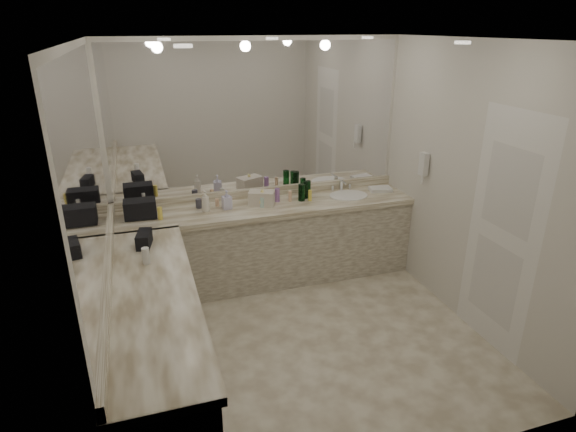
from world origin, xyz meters
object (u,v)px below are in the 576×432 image
object	(u,v)px
hand_towel	(380,189)
soap_bottle_a	(205,201)
black_toiletry_bag	(140,210)
cream_cosmetic_case	(262,198)
sink	(348,196)
soap_bottle_b	(227,200)
soap_bottle_c	(262,198)
wall_phone	(424,164)

from	to	relation	value
hand_towel	soap_bottle_a	world-z (taller)	soap_bottle_a
black_toiletry_bag	cream_cosmetic_case	world-z (taller)	black_toiletry_bag
sink	hand_towel	bearing A→B (deg)	6.33
hand_towel	soap_bottle_b	bearing A→B (deg)	-178.93
soap_bottle_a	soap_bottle_b	distance (m)	0.22
black_toiletry_bag	cream_cosmetic_case	distance (m)	1.25
soap_bottle_a	soap_bottle_c	xyz separation A→B (m)	(0.60, -0.01, -0.02)
soap_bottle_b	wall_phone	bearing A→B (deg)	-14.46
black_toiletry_bag	soap_bottle_b	bearing A→B (deg)	-0.49
soap_bottle_a	soap_bottle_c	distance (m)	0.60
black_toiletry_bag	soap_bottle_b	world-z (taller)	soap_bottle_b
soap_bottle_a	black_toiletry_bag	bearing A→B (deg)	178.54
sink	soap_bottle_b	world-z (taller)	soap_bottle_b
soap_bottle_c	wall_phone	bearing A→B (deg)	-16.99
soap_bottle_b	soap_bottle_c	size ratio (longest dim) A/B	1.14
black_toiletry_bag	cream_cosmetic_case	size ratio (longest dim) A/B	1.16
soap_bottle_b	black_toiletry_bag	bearing A→B (deg)	179.51
sink	wall_phone	size ratio (longest dim) A/B	1.83
black_toiletry_bag	soap_bottle_a	bearing A→B (deg)	-1.46
soap_bottle_a	wall_phone	bearing A→B (deg)	-12.83
hand_towel	soap_bottle_c	distance (m)	1.44
soap_bottle_b	sink	bearing A→B (deg)	-0.55
hand_towel	sink	bearing A→B (deg)	-173.67
cream_cosmetic_case	soap_bottle_b	distance (m)	0.38
black_toiletry_bag	soap_bottle_a	size ratio (longest dim) A/B	1.39
cream_cosmetic_case	soap_bottle_b	bearing A→B (deg)	-156.75
soap_bottle_a	soap_bottle_c	bearing A→B (deg)	-1.10
black_toiletry_bag	soap_bottle_b	size ratio (longest dim) A/B	1.53
sink	soap_bottle_c	xyz separation A→B (m)	(-1.01, -0.01, 0.09)
soap_bottle_b	soap_bottle_c	bearing A→B (deg)	-3.11
black_toiletry_bag	soap_bottle_c	bearing A→B (deg)	-1.28
wall_phone	soap_bottle_a	bearing A→B (deg)	167.17
hand_towel	wall_phone	bearing A→B (deg)	-71.82
soap_bottle_c	black_toiletry_bag	bearing A→B (deg)	178.72
wall_phone	black_toiletry_bag	bearing A→B (deg)	169.69
soap_bottle_a	soap_bottle_b	bearing A→B (deg)	2.29
soap_bottle_b	soap_bottle_c	world-z (taller)	soap_bottle_b
hand_towel	soap_bottle_a	distance (m)	2.04
wall_phone	soap_bottle_b	distance (m)	2.09
cream_cosmetic_case	wall_phone	bearing A→B (deg)	5.37
wall_phone	soap_bottle_a	world-z (taller)	wall_phone
black_toiletry_bag	hand_towel	distance (m)	2.68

